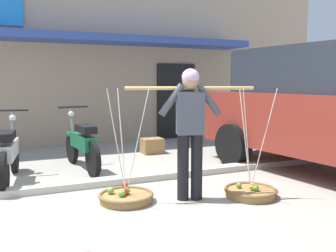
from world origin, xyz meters
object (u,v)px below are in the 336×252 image
(fruit_vendor, at_px, (190,125))
(fruit_basket_right_side, at_px, (126,196))
(motorcycle_second_in_row, at_px, (9,153))
(motorcycle_third_in_row, at_px, (82,144))
(fruit_basket_left_side, at_px, (250,191))
(wooden_crate, at_px, (152,146))

(fruit_vendor, xyz_separation_m, fruit_basket_right_side, (-0.80, 0.23, -0.90))
(motorcycle_second_in_row, height_order, motorcycle_third_in_row, same)
(fruit_vendor, height_order, motorcycle_third_in_row, fruit_vendor)
(fruit_basket_right_side, bearing_deg, fruit_vendor, -16.31)
(fruit_basket_right_side, xyz_separation_m, motorcycle_third_in_row, (-0.16, 1.98, 0.38))
(fruit_vendor, distance_m, motorcycle_third_in_row, 2.47)
(fruit_vendor, xyz_separation_m, motorcycle_second_in_row, (-2.13, 1.84, -0.52))
(fruit_basket_left_side, bearing_deg, fruit_vendor, 163.78)
(fruit_basket_left_side, xyz_separation_m, motorcycle_third_in_row, (-1.75, 2.44, 0.38))
(fruit_vendor, height_order, fruit_basket_right_side, fruit_vendor)
(fruit_vendor, bearing_deg, motorcycle_second_in_row, 139.14)
(fruit_vendor, bearing_deg, wooden_crate, 77.22)
(fruit_basket_left_side, height_order, wooden_crate, fruit_basket_left_side)
(motorcycle_third_in_row, distance_m, wooden_crate, 1.94)
(fruit_vendor, height_order, wooden_crate, fruit_vendor)
(fruit_basket_left_side, height_order, motorcycle_third_in_row, fruit_basket_left_side)
(fruit_basket_left_side, xyz_separation_m, wooden_crate, (-0.08, 3.37, 0.09))
(fruit_vendor, relative_size, fruit_basket_right_side, 1.17)
(fruit_basket_right_side, bearing_deg, wooden_crate, 62.54)
(fruit_vendor, relative_size, motorcycle_third_in_row, 0.93)
(fruit_basket_right_side, height_order, wooden_crate, fruit_basket_right_side)
(fruit_basket_right_side, distance_m, wooden_crate, 3.28)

